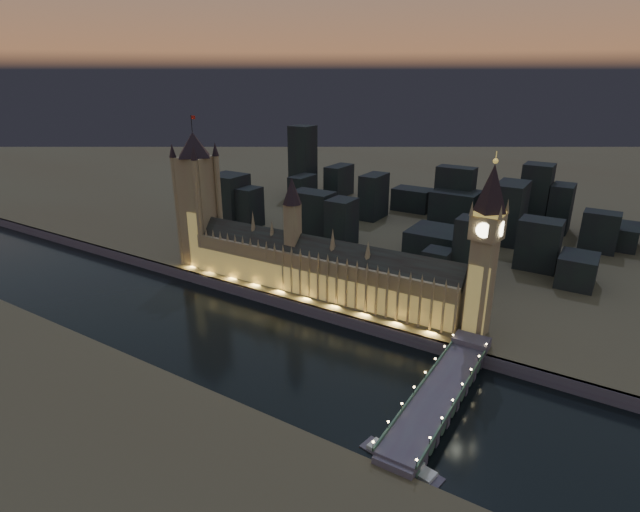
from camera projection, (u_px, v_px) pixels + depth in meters
The scene contains 9 objects.
ground_plane at pixel (265, 340), 300.64m from camera, with size 2000.00×2000.00×0.00m, color black.
north_bank at pixel (489, 181), 712.42m from camera, with size 2000.00×960.00×8.00m, color #4D402E.
embankment_wall at pixel (303, 309), 331.82m from camera, with size 2000.00×2.50×8.00m, color #4F4156.
palace_of_westminster at pixel (316, 267), 341.65m from camera, with size 202.00×25.66×78.00m.
victoria_tower at pixel (198, 193), 381.73m from camera, with size 31.68×31.68×114.28m.
elizabeth_tower at pixel (486, 238), 272.83m from camera, with size 18.00×18.00×105.83m.
westminster_bridge at pixel (441, 394), 240.92m from camera, with size 19.27×113.00×15.90m.
river_boat at pixel (401, 460), 206.56m from camera, with size 38.11×15.41×4.50m.
city_backdrop at pixel (450, 208), 469.91m from camera, with size 457.19×215.63×82.84m.
Camera 1 is at (167.86, -206.05, 153.19)m, focal length 28.00 mm.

